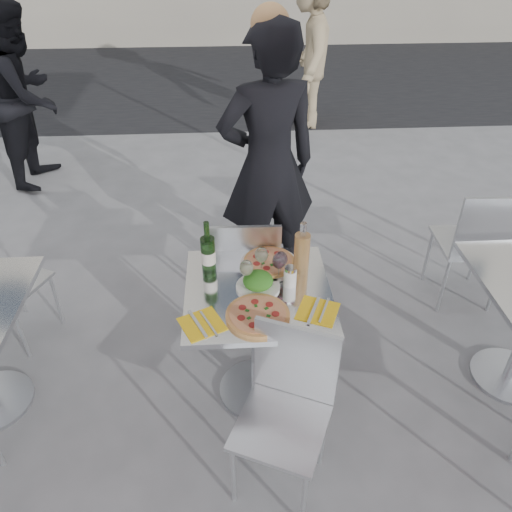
{
  "coord_description": "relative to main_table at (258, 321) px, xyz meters",
  "views": [
    {
      "loc": [
        -0.13,
        -1.91,
        2.32
      ],
      "look_at": [
        0.0,
        0.15,
        0.85
      ],
      "focal_mm": 35.0,
      "sensor_mm": 36.0,
      "label": 1
    }
  ],
  "objects": [
    {
      "name": "ground",
      "position": [
        0.0,
        0.0,
        -0.54
      ],
      "size": [
        80.0,
        80.0,
        0.0
      ],
      "primitive_type": "plane",
      "color": "slate"
    },
    {
      "name": "street_asphalt",
      "position": [
        0.0,
        6.5,
        -0.54
      ],
      "size": [
        24.0,
        5.0,
        0.0
      ],
      "primitive_type": "cube",
      "color": "black",
      "rests_on": "ground"
    },
    {
      "name": "main_table",
      "position": [
        0.0,
        0.0,
        0.0
      ],
      "size": [
        0.72,
        0.72,
        0.75
      ],
      "color": "#B7BABF",
      "rests_on": "ground"
    },
    {
      "name": "chair_far",
      "position": [
        -0.05,
        0.47,
        -0.01
      ],
      "size": [
        0.42,
        0.43,
        0.9
      ],
      "rotation": [
        0.0,
        0.0,
        3.12
      ],
      "color": "silver",
      "rests_on": "ground"
    },
    {
      "name": "chair_near",
      "position": [
        0.1,
        -0.48,
        -0.04
      ],
      "size": [
        0.51,
        0.52,
        0.85
      ],
      "rotation": [
        0.0,
        0.0,
        -0.42
      ],
      "color": "silver",
      "rests_on": "ground"
    },
    {
      "name": "side_chair_rfar",
      "position": [
        1.46,
        0.68,
        -0.0
      ],
      "size": [
        0.43,
        0.44,
        0.9
      ],
      "rotation": [
        0.0,
        0.0,
        3.1
      ],
      "color": "silver",
      "rests_on": "ground"
    },
    {
      "name": "woman_diner",
      "position": [
        0.13,
        1.06,
        0.38
      ],
      "size": [
        0.75,
        0.59,
        1.83
      ],
      "primitive_type": "imported",
      "rotation": [
        0.0,
        0.0,
        3.39
      ],
      "color": "black",
      "rests_on": "ground"
    },
    {
      "name": "pedestrian_a",
      "position": [
        -1.98,
        2.88,
        0.3
      ],
      "size": [
        0.71,
        0.88,
        1.68
      ],
      "primitive_type": "imported",
      "rotation": [
        0.0,
        0.0,
        1.47
      ],
      "color": "black",
      "rests_on": "ground"
    },
    {
      "name": "pedestrian_b",
      "position": [
        0.87,
        4.19,
        0.36
      ],
      "size": [
        0.8,
        1.23,
        1.8
      ],
      "primitive_type": "imported",
      "rotation": [
        0.0,
        0.0,
        4.6
      ],
      "color": "tan",
      "rests_on": "ground"
    },
    {
      "name": "pizza_near",
      "position": [
        -0.01,
        -0.2,
        0.22
      ],
      "size": [
        0.3,
        0.3,
        0.02
      ],
      "color": "tan",
      "rests_on": "main_table"
    },
    {
      "name": "pizza_far",
      "position": [
        0.07,
        0.2,
        0.23
      ],
      "size": [
        0.31,
        0.31,
        0.03
      ],
      "color": "white",
      "rests_on": "main_table"
    },
    {
      "name": "salad_plate",
      "position": [
        0.0,
        0.02,
        0.25
      ],
      "size": [
        0.22,
        0.22,
        0.09
      ],
      "color": "white",
      "rests_on": "main_table"
    },
    {
      "name": "wine_bottle",
      "position": [
        -0.24,
        0.17,
        0.32
      ],
      "size": [
        0.08,
        0.08,
        0.29
      ],
      "color": "#27531F",
      "rests_on": "main_table"
    },
    {
      "name": "carafe",
      "position": [
        0.23,
        0.14,
        0.33
      ],
      "size": [
        0.08,
        0.08,
        0.29
      ],
      "color": "#E9AF63",
      "rests_on": "main_table"
    },
    {
      "name": "sugar_shaker",
      "position": [
        0.16,
        0.03,
        0.26
      ],
      "size": [
        0.06,
        0.06,
        0.11
      ],
      "color": "white",
      "rests_on": "main_table"
    },
    {
      "name": "wineglass_white_a",
      "position": [
        -0.05,
        0.03,
        0.32
      ],
      "size": [
        0.07,
        0.07,
        0.16
      ],
      "color": "white",
      "rests_on": "main_table"
    },
    {
      "name": "wineglass_white_b",
      "position": [
        0.03,
        0.14,
        0.32
      ],
      "size": [
        0.07,
        0.07,
        0.16
      ],
      "color": "white",
      "rests_on": "main_table"
    },
    {
      "name": "wineglass_red_a",
      "position": [
        0.11,
        0.08,
        0.32
      ],
      "size": [
        0.07,
        0.07,
        0.16
      ],
      "color": "white",
      "rests_on": "main_table"
    },
    {
      "name": "wineglass_red_b",
      "position": [
        0.12,
        0.09,
        0.32
      ],
      "size": [
        0.07,
        0.07,
        0.16
      ],
      "color": "white",
      "rests_on": "main_table"
    },
    {
      "name": "napkin_left",
      "position": [
        -0.27,
        -0.23,
        0.21
      ],
      "size": [
        0.24,
        0.24,
        0.01
      ],
      "rotation": [
        0.0,
        0.0,
        0.45
      ],
      "color": "yellow",
      "rests_on": "main_table"
    },
    {
      "name": "napkin_right",
      "position": [
        0.27,
        -0.17,
        0.21
      ],
      "size": [
        0.24,
        0.24,
        0.01
      ],
      "rotation": [
        0.0,
        0.0,
        -0.42
      ],
      "color": "yellow",
      "rests_on": "main_table"
    }
  ]
}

